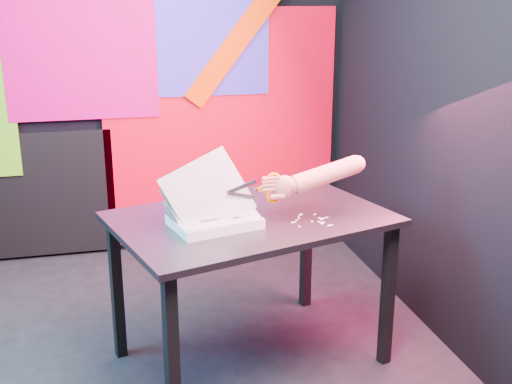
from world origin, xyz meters
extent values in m
cube|color=black|center=(0.00, 0.00, 0.00)|extent=(3.00, 3.00, 0.01)
cube|color=black|center=(0.00, 1.50, 1.35)|extent=(3.00, 0.01, 2.70)
cube|color=black|center=(0.00, -1.50, 1.35)|extent=(3.00, 0.01, 2.70)
cube|color=black|center=(1.50, 0.00, 1.35)|extent=(0.01, 3.00, 2.70)
cube|color=red|center=(0.65, 1.47, 0.85)|extent=(1.60, 0.02, 1.60)
cube|color=#4430D4|center=(0.55, 1.46, 1.45)|extent=(0.85, 0.02, 0.75)
cube|color=#C60061|center=(-0.25, 1.45, 1.35)|extent=(0.95, 0.02, 0.80)
cube|color=#FF3800|center=(0.85, 1.44, 1.55)|extent=(0.91, 0.02, 1.11)
cube|color=black|center=(-0.75, 1.47, 0.45)|extent=(1.30, 0.02, 0.85)
cube|color=black|center=(0.06, -0.57, 0.36)|extent=(0.06, 0.06, 0.72)
cube|color=black|center=(-0.13, 0.10, 0.36)|extent=(0.06, 0.06, 0.72)
cube|color=black|center=(1.12, -0.27, 0.36)|extent=(0.06, 0.06, 0.72)
cube|color=black|center=(0.93, 0.40, 0.36)|extent=(0.06, 0.06, 0.72)
cube|color=#353637|center=(0.50, -0.09, 0.73)|extent=(1.40, 1.12, 0.03)
cube|color=silver|center=(0.31, -0.18, 0.77)|extent=(0.42, 0.35, 0.04)
cube|color=white|center=(0.31, -0.18, 0.79)|extent=(0.42, 0.35, 0.00)
cube|color=white|center=(0.31, -0.18, 0.80)|extent=(0.41, 0.33, 0.11)
cube|color=white|center=(0.30, -0.17, 0.82)|extent=(0.43, 0.32, 0.19)
cube|color=white|center=(0.29, -0.15, 0.87)|extent=(0.43, 0.28, 0.27)
cube|color=white|center=(0.28, -0.14, 0.91)|extent=(0.43, 0.24, 0.32)
cylinder|color=black|center=(0.18, -0.34, 0.79)|extent=(0.01, 0.01, 0.00)
cylinder|color=black|center=(0.22, -0.33, 0.79)|extent=(0.01, 0.01, 0.00)
cylinder|color=black|center=(0.25, -0.32, 0.79)|extent=(0.01, 0.01, 0.00)
cylinder|color=black|center=(0.29, -0.31, 0.79)|extent=(0.01, 0.01, 0.00)
cylinder|color=black|center=(0.32, -0.31, 0.79)|extent=(0.01, 0.01, 0.00)
cylinder|color=black|center=(0.36, -0.30, 0.79)|extent=(0.01, 0.01, 0.00)
cylinder|color=black|center=(0.39, -0.29, 0.79)|extent=(0.01, 0.01, 0.00)
cylinder|color=black|center=(0.43, -0.28, 0.79)|extent=(0.01, 0.01, 0.00)
cylinder|color=black|center=(0.46, -0.27, 0.79)|extent=(0.01, 0.01, 0.00)
cylinder|color=black|center=(0.50, -0.26, 0.79)|extent=(0.01, 0.01, 0.00)
cylinder|color=black|center=(0.12, -0.10, 0.79)|extent=(0.01, 0.01, 0.00)
cylinder|color=black|center=(0.16, -0.10, 0.79)|extent=(0.01, 0.01, 0.00)
cylinder|color=black|center=(0.19, -0.09, 0.79)|extent=(0.01, 0.01, 0.00)
cylinder|color=black|center=(0.23, -0.08, 0.79)|extent=(0.01, 0.01, 0.00)
cylinder|color=black|center=(0.26, -0.07, 0.79)|extent=(0.01, 0.01, 0.00)
cylinder|color=black|center=(0.30, -0.06, 0.79)|extent=(0.01, 0.01, 0.00)
cylinder|color=black|center=(0.33, -0.05, 0.79)|extent=(0.01, 0.01, 0.00)
cylinder|color=black|center=(0.37, -0.04, 0.79)|extent=(0.01, 0.01, 0.00)
cylinder|color=black|center=(0.40, -0.03, 0.79)|extent=(0.01, 0.01, 0.00)
cylinder|color=black|center=(0.44, -0.02, 0.79)|extent=(0.01, 0.01, 0.00)
cube|color=black|center=(0.21, -0.16, 0.80)|extent=(0.07, 0.03, 0.00)
cube|color=black|center=(0.32, -0.15, 0.80)|extent=(0.05, 0.02, 0.00)
cube|color=black|center=(0.28, -0.23, 0.80)|extent=(0.09, 0.03, 0.00)
cube|color=black|center=(0.40, -0.22, 0.80)|extent=(0.04, 0.02, 0.00)
cube|color=silver|center=(0.44, -0.15, 0.91)|extent=(0.14, 0.02, 0.06)
cube|color=silver|center=(0.44, -0.15, 0.87)|extent=(0.14, 0.02, 0.06)
cylinder|color=silver|center=(0.51, -0.14, 0.89)|extent=(0.02, 0.01, 0.01)
cube|color=#E26100|center=(0.53, -0.14, 0.88)|extent=(0.05, 0.02, 0.02)
cube|color=#E26100|center=(0.53, -0.14, 0.90)|extent=(0.05, 0.02, 0.02)
torus|color=#E26100|center=(0.59, -0.13, 0.93)|extent=(0.08, 0.02, 0.07)
torus|color=#E26100|center=(0.59, -0.13, 0.86)|extent=(0.08, 0.02, 0.07)
ellipsoid|color=#B86E61|center=(0.64, -0.13, 0.89)|extent=(0.10, 0.06, 0.11)
cylinder|color=#B86E61|center=(0.59, -0.13, 0.89)|extent=(0.08, 0.03, 0.02)
cylinder|color=#B86E61|center=(0.59, -0.13, 0.91)|extent=(0.08, 0.03, 0.02)
cylinder|color=#B86E61|center=(0.59, -0.13, 0.92)|extent=(0.07, 0.03, 0.02)
cylinder|color=#B86E61|center=(0.59, -0.13, 0.94)|extent=(0.06, 0.03, 0.02)
cylinder|color=#B86E61|center=(0.61, -0.15, 0.85)|extent=(0.07, 0.04, 0.03)
cylinder|color=#B86E61|center=(0.69, -0.12, 0.90)|extent=(0.07, 0.08, 0.07)
cylinder|color=#B86E61|center=(0.85, -0.11, 0.93)|extent=(0.34, 0.12, 0.16)
sphere|color=#B86E61|center=(1.01, -0.09, 0.97)|extent=(0.08, 0.08, 0.08)
cube|color=beige|center=(0.75, -0.23, 0.75)|extent=(0.01, 0.02, 0.00)
cube|color=beige|center=(0.83, -0.19, 0.75)|extent=(0.03, 0.01, 0.00)
cube|color=beige|center=(0.80, -0.19, 0.75)|extent=(0.02, 0.02, 0.00)
cube|color=beige|center=(0.81, -0.30, 0.75)|extent=(0.03, 0.02, 0.00)
cube|color=beige|center=(0.79, -0.14, 0.75)|extent=(0.02, 0.02, 0.00)
cube|color=beige|center=(0.66, -0.22, 0.75)|extent=(0.02, 0.01, 0.00)
cube|color=beige|center=(0.67, -0.28, 0.75)|extent=(0.01, 0.02, 0.00)
cube|color=beige|center=(0.72, -0.13, 0.75)|extent=(0.03, 0.03, 0.00)
cube|color=beige|center=(0.79, -0.26, 0.75)|extent=(0.02, 0.03, 0.00)
cube|color=beige|center=(0.70, -0.16, 0.75)|extent=(0.01, 0.03, 0.00)
cube|color=beige|center=(0.69, -0.19, 0.75)|extent=(0.01, 0.01, 0.00)
cube|color=beige|center=(0.80, -0.21, 0.75)|extent=(0.02, 0.02, 0.00)
cube|color=beige|center=(0.78, -0.24, 0.75)|extent=(0.01, 0.03, 0.00)
camera|label=1|loc=(-0.13, -2.82, 1.74)|focal=45.00mm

